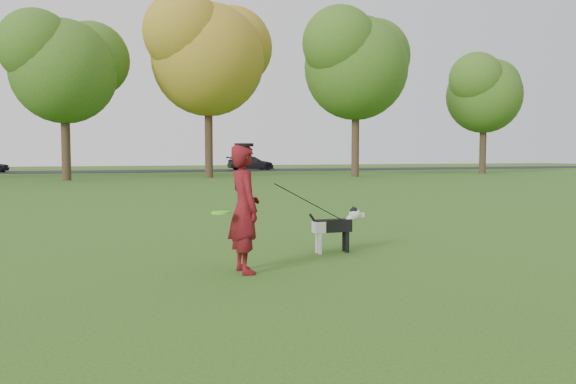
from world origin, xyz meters
name	(u,v)px	position (x,y,z in m)	size (l,w,h in m)	color
ground	(253,263)	(0.00, 0.00, 0.00)	(120.00, 120.00, 0.00)	#285116
road	(132,171)	(0.00, 40.00, 0.01)	(120.00, 7.00, 0.02)	black
man	(244,209)	(-0.26, -0.58, 0.80)	(0.59, 0.38, 1.61)	#520B15
dog	(337,224)	(1.39, 0.39, 0.42)	(0.91, 0.18, 0.70)	black
car_right	(251,163)	(10.01, 40.00, 0.62)	(1.67, 4.11, 1.19)	#242229
man_held_items	(313,204)	(0.81, -0.12, 0.79)	(2.22, 1.21, 1.15)	#4DF71F
tree_row	(113,47)	(-1.43, 26.07, 7.41)	(51.74, 8.86, 12.01)	#38281C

